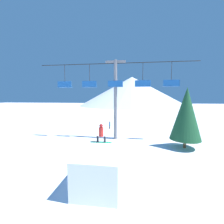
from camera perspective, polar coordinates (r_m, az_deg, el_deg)
name	(u,v)px	position (r m, az deg, el deg)	size (l,w,h in m)	color
ground_plane	(119,186)	(9.90, 2.70, -26.43)	(220.00, 220.00, 0.00)	white
mountain_ridge	(132,91)	(90.49, 7.52, 7.83)	(61.30, 61.30, 16.77)	silver
snow_ramp	(101,167)	(9.63, -4.31, -20.27)	(2.47, 3.84, 2.10)	white
snowboarder	(101,133)	(10.52, -4.16, -8.09)	(1.45, 0.32, 1.31)	#1E9E6B
chairlift	(115,92)	(18.31, 1.32, 7.72)	(18.93, 0.44, 9.64)	slate
pine_tree_near	(186,114)	(16.88, 26.41, -0.57)	(3.04, 3.04, 6.25)	#4C3823
distant_skier	(110,125)	(24.65, -0.90, -4.90)	(0.24, 0.24, 1.23)	black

